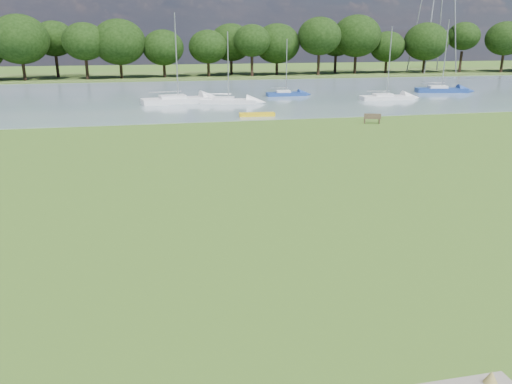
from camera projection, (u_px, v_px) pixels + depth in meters
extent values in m
plane|color=#536B24|center=(273.00, 203.00, 22.12)|extent=(220.00, 220.00, 0.00)
cube|color=slate|center=(191.00, 96.00, 61.29)|extent=(220.00, 40.00, 0.10)
cube|color=#4C6626|center=(176.00, 76.00, 89.26)|extent=(220.00, 20.00, 0.40)
cube|color=brown|center=(365.00, 121.00, 42.03)|extent=(0.19, 0.42, 0.43)
cube|color=brown|center=(379.00, 121.00, 41.93)|extent=(0.19, 0.42, 0.43)
cube|color=brown|center=(372.00, 118.00, 41.91)|extent=(1.47, 0.81, 0.05)
cube|color=brown|center=(373.00, 116.00, 41.67)|extent=(1.36, 0.45, 0.42)
cube|color=yellow|center=(257.00, 114.00, 45.39)|extent=(3.28, 0.97, 0.32)
cylinder|color=black|center=(33.00, 68.00, 80.36)|extent=(0.46, 0.46, 3.54)
ellipsoid|color=black|center=(30.00, 40.00, 79.06)|extent=(6.50, 6.50, 5.53)
cylinder|color=black|center=(79.00, 67.00, 81.71)|extent=(0.46, 0.46, 3.81)
ellipsoid|color=black|center=(76.00, 37.00, 80.31)|extent=(7.43, 7.43, 6.31)
cylinder|color=black|center=(123.00, 69.00, 83.23)|extent=(0.46, 0.46, 3.01)
ellipsoid|color=black|center=(121.00, 46.00, 82.12)|extent=(8.36, 8.36, 7.10)
cylinder|color=black|center=(165.00, 67.00, 84.58)|extent=(0.46, 0.46, 3.28)
ellipsoid|color=black|center=(164.00, 43.00, 83.37)|extent=(6.50, 6.50, 5.53)
cylinder|color=black|center=(207.00, 66.00, 85.93)|extent=(0.46, 0.46, 3.54)
ellipsoid|color=black|center=(206.00, 40.00, 84.63)|extent=(7.43, 7.43, 6.31)
cylinder|color=black|center=(246.00, 65.00, 87.29)|extent=(0.46, 0.46, 3.81)
ellipsoid|color=black|center=(246.00, 37.00, 85.88)|extent=(8.36, 8.36, 7.10)
cylinder|color=black|center=(285.00, 67.00, 88.80)|extent=(0.46, 0.46, 3.01)
ellipsoid|color=black|center=(285.00, 45.00, 87.69)|extent=(6.50, 6.50, 5.53)
cylinder|color=black|center=(322.00, 65.00, 90.15)|extent=(0.46, 0.46, 3.28)
ellipsoid|color=black|center=(323.00, 42.00, 88.95)|extent=(7.43, 7.43, 6.31)
cylinder|color=black|center=(358.00, 64.00, 91.51)|extent=(0.46, 0.46, 3.54)
ellipsoid|color=black|center=(360.00, 40.00, 90.20)|extent=(8.36, 8.36, 7.10)
cylinder|color=black|center=(394.00, 63.00, 92.86)|extent=(0.46, 0.46, 3.81)
ellipsoid|color=black|center=(396.00, 37.00, 91.45)|extent=(6.50, 6.50, 5.53)
cylinder|color=black|center=(428.00, 65.00, 94.37)|extent=(0.46, 0.46, 3.01)
ellipsoid|color=black|center=(430.00, 45.00, 93.26)|extent=(7.43, 7.43, 6.31)
cylinder|color=black|center=(461.00, 64.00, 95.73)|extent=(0.46, 0.46, 3.28)
ellipsoid|color=black|center=(463.00, 42.00, 94.52)|extent=(8.36, 8.36, 7.10)
cylinder|color=black|center=(493.00, 62.00, 97.08)|extent=(0.46, 0.46, 3.54)
ellipsoid|color=black|center=(496.00, 39.00, 95.77)|extent=(6.50, 6.50, 5.53)
cube|color=navy|center=(441.00, 89.00, 64.13)|extent=(6.63, 3.14, 0.77)
cube|color=white|center=(438.00, 86.00, 64.00)|extent=(2.49, 1.86, 0.50)
cylinder|color=#A5A8AD|center=(445.00, 54.00, 62.83)|extent=(0.13, 0.13, 8.34)
cube|color=navy|center=(286.00, 93.00, 60.47)|extent=(4.78, 1.37, 0.61)
cube|color=white|center=(283.00, 90.00, 60.29)|extent=(1.68, 1.06, 0.39)
cylinder|color=#A5A8AD|center=(287.00, 66.00, 59.50)|extent=(0.10, 0.10, 6.19)
cube|color=white|center=(229.00, 100.00, 53.88)|extent=(6.25, 3.16, 0.63)
cube|color=white|center=(224.00, 97.00, 53.79)|extent=(2.37, 1.82, 0.40)
cylinder|color=#A5A8AD|center=(228.00, 66.00, 52.79)|extent=(0.11, 0.11, 6.97)
cube|color=white|center=(178.00, 99.00, 54.09)|extent=(8.06, 3.55, 0.80)
cube|color=white|center=(172.00, 95.00, 53.72)|extent=(2.99, 2.18, 0.51)
cylinder|color=#A5A8AD|center=(176.00, 56.00, 52.73)|extent=(0.14, 0.14, 8.71)
cube|color=white|center=(387.00, 97.00, 56.95)|extent=(6.04, 1.88, 0.64)
cube|color=white|center=(383.00, 94.00, 56.76)|extent=(2.14, 1.39, 0.41)
cylinder|color=#A5A8AD|center=(389.00, 62.00, 55.78)|extent=(0.11, 0.11, 7.54)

